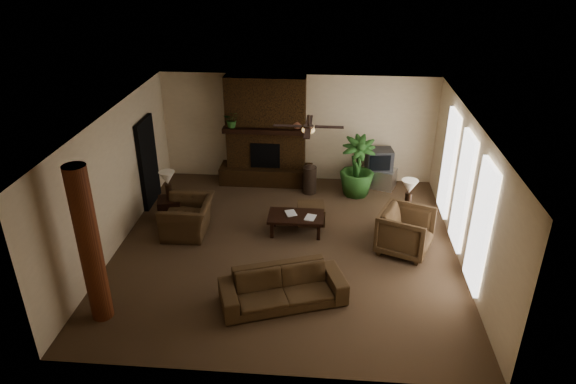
# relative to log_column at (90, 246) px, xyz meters

# --- Properties ---
(room_shell) EXTENTS (7.00, 7.00, 7.00)m
(room_shell) POSITION_rel_log_column_xyz_m (2.95, 2.40, 0.00)
(room_shell) COLOR brown
(room_shell) RESTS_ON ground
(fireplace) EXTENTS (2.40, 0.70, 2.80)m
(fireplace) POSITION_rel_log_column_xyz_m (2.15, 5.62, -0.24)
(fireplace) COLOR #432811
(fireplace) RESTS_ON ground
(windows) EXTENTS (0.08, 3.65, 2.35)m
(windows) POSITION_rel_log_column_xyz_m (6.40, 2.60, -0.05)
(windows) COLOR white
(windows) RESTS_ON ground
(log_column) EXTENTS (0.36, 0.36, 2.80)m
(log_column) POSITION_rel_log_column_xyz_m (0.00, 0.00, 0.00)
(log_column) COLOR brown
(log_column) RESTS_ON ground
(doorway) EXTENTS (0.10, 1.00, 2.10)m
(doorway) POSITION_rel_log_column_xyz_m (-0.49, 4.20, -0.35)
(doorway) COLOR black
(doorway) RESTS_ON ground
(ceiling_fan) EXTENTS (1.35, 1.35, 0.37)m
(ceiling_fan) POSITION_rel_log_column_xyz_m (3.35, 2.70, 1.13)
(ceiling_fan) COLOR black
(ceiling_fan) RESTS_ON ceiling
(sofa) EXTENTS (2.27, 1.32, 0.85)m
(sofa) POSITION_rel_log_column_xyz_m (3.04, 0.61, -0.97)
(sofa) COLOR #4C3620
(sofa) RESTS_ON ground
(armchair_left) EXTENTS (0.78, 1.18, 1.02)m
(armchair_left) POSITION_rel_log_column_xyz_m (0.76, 2.85, -0.89)
(armchair_left) COLOR #4C3620
(armchair_left) RESTS_ON ground
(armchair_right) EXTENTS (1.24, 1.27, 1.02)m
(armchair_right) POSITION_rel_log_column_xyz_m (5.38, 2.48, -0.89)
(armchair_right) COLOR #4C3620
(armchair_right) RESTS_ON ground
(coffee_table) EXTENTS (1.20, 0.70, 0.43)m
(coffee_table) POSITION_rel_log_column_xyz_m (3.10, 3.03, -1.03)
(coffee_table) COLOR black
(coffee_table) RESTS_ON ground
(ottoman) EXTENTS (0.65, 0.65, 0.40)m
(ottoman) POSITION_rel_log_column_xyz_m (3.41, 3.56, -1.20)
(ottoman) COLOR #4C3620
(ottoman) RESTS_ON ground
(tv_stand) EXTENTS (0.97, 0.77, 0.50)m
(tv_stand) POSITION_rel_log_column_xyz_m (5.06, 5.55, -1.15)
(tv_stand) COLOR silver
(tv_stand) RESTS_ON ground
(tv) EXTENTS (0.71, 0.60, 0.52)m
(tv) POSITION_rel_log_column_xyz_m (5.05, 5.54, -0.64)
(tv) COLOR #333336
(tv) RESTS_ON tv_stand
(floor_vase) EXTENTS (0.34, 0.34, 0.77)m
(floor_vase) POSITION_rel_log_column_xyz_m (3.31, 5.03, -0.97)
(floor_vase) COLOR #31241B
(floor_vase) RESTS_ON ground
(floor_plant) EXTENTS (0.99, 1.59, 0.85)m
(floor_plant) POSITION_rel_log_column_xyz_m (4.48, 5.03, -0.98)
(floor_plant) COLOR #2D5C24
(floor_plant) RESTS_ON ground
(side_table_left) EXTENTS (0.61, 0.61, 0.55)m
(side_table_left) POSITION_rel_log_column_xyz_m (0.22, 3.33, -1.12)
(side_table_left) COLOR black
(side_table_left) RESTS_ON ground
(lamp_left) EXTENTS (0.40, 0.40, 0.65)m
(lamp_left) POSITION_rel_log_column_xyz_m (0.22, 3.37, -0.40)
(lamp_left) COLOR black
(lamp_left) RESTS_ON side_table_left
(side_table_right) EXTENTS (0.66, 0.66, 0.55)m
(side_table_right) POSITION_rel_log_column_xyz_m (5.45, 3.39, -1.12)
(side_table_right) COLOR black
(side_table_right) RESTS_ON ground
(lamp_right) EXTENTS (0.45, 0.45, 0.65)m
(lamp_right) POSITION_rel_log_column_xyz_m (5.51, 3.37, -0.40)
(lamp_right) COLOR black
(lamp_right) RESTS_ON side_table_right
(mantel_plant) EXTENTS (0.38, 0.42, 0.33)m
(mantel_plant) POSITION_rel_log_column_xyz_m (1.34, 5.38, 0.32)
(mantel_plant) COLOR #2D5C24
(mantel_plant) RESTS_ON fireplace
(mantel_vase) EXTENTS (0.26, 0.27, 0.22)m
(mantel_vase) POSITION_rel_log_column_xyz_m (2.96, 5.43, 0.27)
(mantel_vase) COLOR brown
(mantel_vase) RESTS_ON fireplace
(book_a) EXTENTS (0.21, 0.10, 0.29)m
(book_a) POSITION_rel_log_column_xyz_m (2.89, 3.05, -0.83)
(book_a) COLOR #999999
(book_a) RESTS_ON coffee_table
(book_b) EXTENTS (0.21, 0.07, 0.29)m
(book_b) POSITION_rel_log_column_xyz_m (3.31, 2.96, -0.82)
(book_b) COLOR #999999
(book_b) RESTS_ON coffee_table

